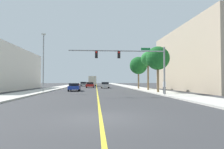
# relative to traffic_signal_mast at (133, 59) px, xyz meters

# --- Properties ---
(ground) EXTENTS (192.00, 192.00, 0.00)m
(ground) POSITION_rel_traffic_signal_mast_xyz_m (-4.15, 28.21, -4.28)
(ground) COLOR #38383A
(sidewalk_left) EXTENTS (3.78, 168.00, 0.15)m
(sidewalk_left) POSITION_rel_traffic_signal_mast_xyz_m (-13.50, 28.21, -4.21)
(sidewalk_left) COLOR beige
(sidewalk_left) RESTS_ON ground
(sidewalk_right) EXTENTS (3.78, 168.00, 0.15)m
(sidewalk_right) POSITION_rel_traffic_signal_mast_xyz_m (5.21, 28.21, -4.21)
(sidewalk_right) COLOR beige
(sidewalk_right) RESTS_ON ground
(lane_marking_center) EXTENTS (0.16, 144.00, 0.01)m
(lane_marking_center) POSITION_rel_traffic_signal_mast_xyz_m (-4.15, 28.21, -4.28)
(lane_marking_center) COLOR yellow
(lane_marking_center) RESTS_ON ground
(building_right_near) EXTENTS (11.59, 24.94, 11.11)m
(building_right_near) POSITION_rel_traffic_signal_mast_xyz_m (15.84, 11.36, 1.27)
(building_right_near) COLOR tan
(building_right_near) RESTS_ON ground
(traffic_signal_mast) EXTENTS (11.31, 0.36, 5.60)m
(traffic_signal_mast) POSITION_rel_traffic_signal_mast_xyz_m (0.00, 0.00, 0.00)
(traffic_signal_mast) COLOR gray
(traffic_signal_mast) RESTS_ON sidewalk_right
(street_lamp) EXTENTS (0.56, 0.28, 8.60)m
(street_lamp) POSITION_rel_traffic_signal_mast_xyz_m (-12.11, 7.22, 0.59)
(street_lamp) COLOR gray
(street_lamp) RESTS_ON sidewalk_left
(palm_near) EXTENTS (3.30, 3.30, 6.42)m
(palm_near) POSITION_rel_traffic_signal_mast_xyz_m (4.32, 4.43, 0.59)
(palm_near) COLOR brown
(palm_near) RESTS_ON sidewalk_right
(palm_mid) EXTENTS (2.46, 2.46, 6.62)m
(palm_mid) POSITION_rel_traffic_signal_mast_xyz_m (4.63, 11.00, 1.16)
(palm_mid) COLOR brown
(palm_mid) RESTS_ON sidewalk_right
(palm_far) EXTENTS (3.58, 3.58, 6.51)m
(palm_far) POSITION_rel_traffic_signal_mast_xyz_m (4.35, 17.57, 0.56)
(palm_far) COLOR brown
(palm_far) RESTS_ON sidewalk_right
(car_blue) EXTENTS (1.92, 4.49, 1.33)m
(car_blue) POSITION_rel_traffic_signal_mast_xyz_m (-7.98, 11.36, -3.57)
(car_blue) COLOR #1E389E
(car_blue) RESTS_ON ground
(car_red) EXTENTS (1.94, 4.22, 1.38)m
(car_red) POSITION_rel_traffic_signal_mast_xyz_m (-5.80, 27.21, -3.57)
(car_red) COLOR red
(car_red) RESTS_ON ground
(car_gray) EXTENTS (2.09, 4.10, 1.40)m
(car_gray) POSITION_rel_traffic_signal_mast_xyz_m (-8.16, 40.22, -3.55)
(car_gray) COLOR slate
(car_gray) RESTS_ON ground
(car_silver) EXTENTS (1.97, 4.33, 1.43)m
(car_silver) POSITION_rel_traffic_signal_mast_xyz_m (-2.18, 24.58, -3.53)
(car_silver) COLOR #BCBCC1
(car_silver) RESTS_ON ground
(delivery_truck) EXTENTS (2.62, 7.77, 3.18)m
(delivery_truck) POSITION_rel_traffic_signal_mast_xyz_m (-5.52, 42.56, -2.60)
(delivery_truck) COLOR #194799
(delivery_truck) RESTS_ON ground
(pedestrian) EXTENTS (0.38, 0.38, 1.71)m
(pedestrian) POSITION_rel_traffic_signal_mast_xyz_m (4.09, 1.14, -3.28)
(pedestrian) COLOR black
(pedestrian) RESTS_ON sidewalk_right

